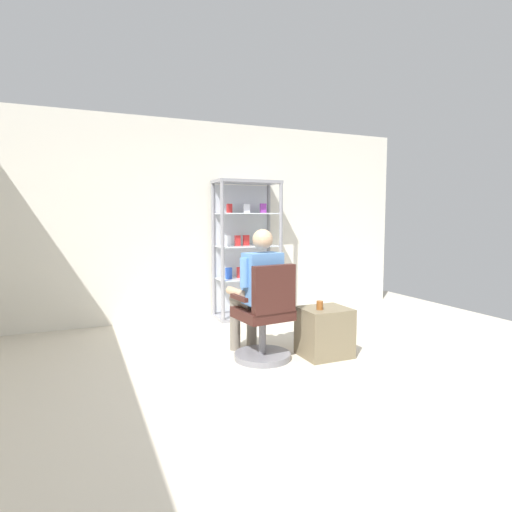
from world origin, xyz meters
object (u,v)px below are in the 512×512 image
office_chair (265,321)px  storage_crate (324,332)px  seated_shopkeeper (257,287)px  tea_glass (320,305)px  display_cabinet_main (245,249)px

office_chair → storage_crate: 0.64m
seated_shopkeeper → tea_glass: (0.54, -0.31, -0.18)m
office_chair → seated_shopkeeper: (-0.02, 0.16, 0.32)m
display_cabinet_main → storage_crate: display_cabinet_main is taller
seated_shopkeeper → storage_crate: bearing=-23.0°
display_cabinet_main → office_chair: 1.96m
display_cabinet_main → seated_shopkeeper: bearing=-107.8°
tea_glass → seated_shopkeeper: bearing=150.7°
display_cabinet_main → office_chair: size_ratio=1.98×
display_cabinet_main → tea_glass: 2.00m
office_chair → display_cabinet_main: bearing=74.2°
display_cabinet_main → storage_crate: 2.04m
office_chair → storage_crate: office_chair is taller
tea_glass → display_cabinet_main: bearing=90.4°
office_chair → tea_glass: 0.56m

